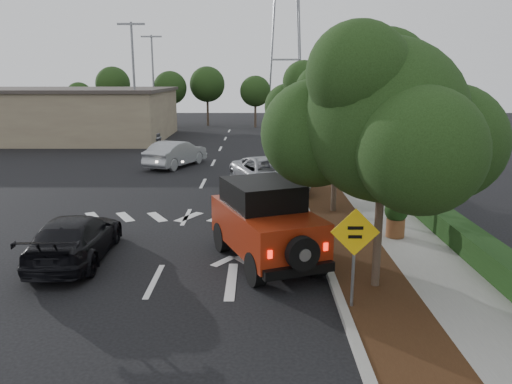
{
  "coord_description": "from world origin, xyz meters",
  "views": [
    {
      "loc": [
        2.66,
        -12.05,
        5.19
      ],
      "look_at": [
        2.63,
        3.0,
        1.67
      ],
      "focal_mm": 35.0,
      "sensor_mm": 36.0,
      "label": 1
    }
  ],
  "objects_px": {
    "red_jeep": "(263,221)",
    "black_suv_oncoming": "(75,238)",
    "speed_hump_sign": "(354,244)",
    "silver_suv_ahead": "(269,174)"
  },
  "relations": [
    {
      "from": "silver_suv_ahead",
      "to": "speed_hump_sign",
      "type": "bearing_deg",
      "value": -101.78
    },
    {
      "from": "black_suv_oncoming",
      "to": "speed_hump_sign",
      "type": "height_order",
      "value": "speed_hump_sign"
    },
    {
      "from": "silver_suv_ahead",
      "to": "speed_hump_sign",
      "type": "distance_m",
      "value": 12.35
    },
    {
      "from": "red_jeep",
      "to": "speed_hump_sign",
      "type": "xyz_separation_m",
      "value": [
        1.96,
        -3.21,
        0.42
      ]
    },
    {
      "from": "speed_hump_sign",
      "to": "red_jeep",
      "type": "bearing_deg",
      "value": 122.11
    },
    {
      "from": "speed_hump_sign",
      "to": "black_suv_oncoming",
      "type": "bearing_deg",
      "value": 157.11
    },
    {
      "from": "silver_suv_ahead",
      "to": "red_jeep",
      "type": "bearing_deg",
      "value": -111.51
    },
    {
      "from": "red_jeep",
      "to": "speed_hump_sign",
      "type": "bearing_deg",
      "value": -80.08
    },
    {
      "from": "red_jeep",
      "to": "black_suv_oncoming",
      "type": "bearing_deg",
      "value": 158.47
    },
    {
      "from": "red_jeep",
      "to": "black_suv_oncoming",
      "type": "distance_m",
      "value": 5.42
    }
  ]
}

